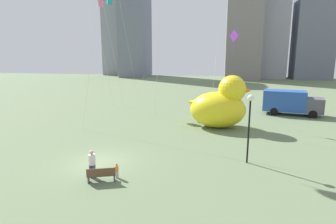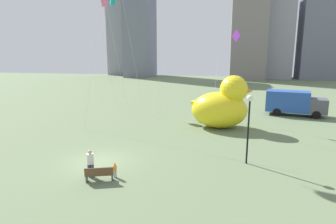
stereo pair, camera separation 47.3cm
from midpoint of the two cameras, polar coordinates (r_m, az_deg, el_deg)
ground_plane at (r=20.90m, az=-13.88°, el=-9.50°), size 140.00×140.00×0.00m
park_bench at (r=17.76m, az=-13.69°, el=-11.80°), size 1.69×0.95×0.90m
person_adult at (r=18.30m, az=-15.37°, el=-9.55°), size 0.42×0.42×1.72m
person_child at (r=18.11m, az=-10.74°, el=-11.07°), size 0.22×0.22×0.92m
giant_inflatable_duck at (r=29.05m, az=9.70°, el=1.27°), size 6.27×4.02×5.20m
lamppost at (r=19.89m, az=15.03°, el=-0.34°), size 0.42×0.42×4.70m
box_truck at (r=37.27m, az=22.55°, el=1.69°), size 6.90×3.52×2.85m
city_skyline at (r=85.06m, az=7.73°, el=17.01°), size 63.90×15.89×36.88m
kite_purple at (r=31.62m, az=12.10°, el=13.70°), size 2.63×3.86×9.61m
kite_pink at (r=41.08m, az=-13.34°, el=20.11°), size 1.82×1.77×14.26m
kite_teal at (r=41.98m, az=-11.67°, el=20.49°), size 2.22×2.14×14.63m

